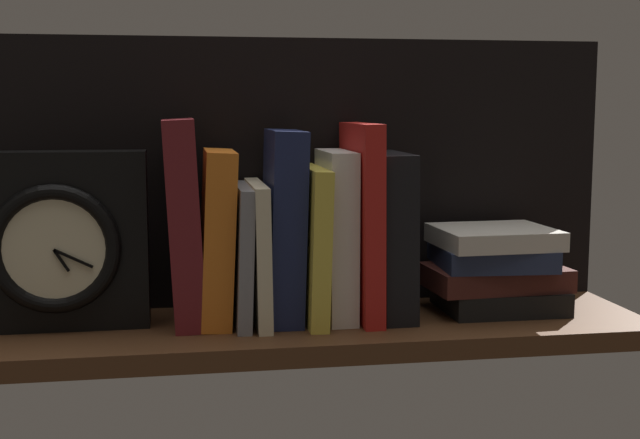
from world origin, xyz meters
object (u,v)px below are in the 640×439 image
book_red_requiem (361,221)px  framed_clock (57,242)px  book_navy_bierce (284,226)px  book_maroon_dawkins (184,222)px  book_gray_chess (242,254)px  book_orange_pandolfini (217,237)px  book_cream_twain (258,252)px  book_stack_side (495,269)px  book_yellow_seinlanguage (312,243)px  book_black_skeptic (389,234)px  book_white_catcher (336,235)px

book_red_requiem → framed_clock: (-37.37, -0.15, -1.70)cm
book_navy_bierce → framed_clock: (-27.42, -0.15, -1.28)cm
book_maroon_dawkins → book_gray_chess: size_ratio=1.48×
book_orange_pandolfini → book_cream_twain: (5.05, 0.00, -2.03)cm
book_maroon_dawkins → book_stack_side: 40.86cm
book_navy_bierce → book_yellow_seinlanguage: bearing=0.0°
book_maroon_dawkins → book_black_skeptic: book_maroon_dawkins is taller
book_maroon_dawkins → book_white_catcher: (19.00, 0.00, -2.00)cm
book_yellow_seinlanguage → book_black_skeptic: book_black_skeptic is taller
book_orange_pandolfini → framed_clock: bearing=-179.6°
book_maroon_dawkins → book_orange_pandolfini: (4.01, -0.00, -1.91)cm
book_stack_side → book_orange_pandolfini: bearing=179.7°
book_gray_chess → book_stack_side: size_ratio=0.93×
book_maroon_dawkins → book_cream_twain: size_ratio=1.45×
book_navy_bierce → framed_clock: 27.45cm
book_cream_twain → book_stack_side: size_ratio=0.95×
book_cream_twain → framed_clock: 24.24cm
book_yellow_seinlanguage → book_black_skeptic: size_ratio=0.92×
book_gray_chess → book_stack_side: bearing=-0.4°
book_black_skeptic → framed_clock: size_ratio=0.98×
book_orange_pandolfini → book_gray_chess: (3.01, 0.00, -2.18)cm
book_gray_chess → book_stack_side: (33.23, -0.22, -2.98)cm
framed_clock → book_gray_chess: bearing=0.4°
book_red_requiem → book_orange_pandolfini: bearing=-180.0°
book_yellow_seinlanguage → book_black_skeptic: 10.07cm
framed_clock → book_maroon_dawkins: bearing=0.6°
book_maroon_dawkins → book_navy_bierce: 12.34cm
book_navy_bierce → book_red_requiem: (9.95, 0.00, 0.42)cm
book_red_requiem → book_navy_bierce: bearing=180.0°
book_navy_bierce → framed_clock: bearing=-179.7°
book_cream_twain → framed_clock: bearing=-179.6°
book_orange_pandolfini → book_stack_side: bearing=-0.3°
book_black_skeptic → book_stack_side: book_black_skeptic is taller
book_orange_pandolfini → book_cream_twain: 5.45cm
book_gray_chess → book_black_skeptic: (18.87, 0.00, 1.94)cm
book_maroon_dawkins → book_navy_bierce: book_maroon_dawkins is taller
book_white_catcher → book_maroon_dawkins: bearing=180.0°
book_navy_bierce → framed_clock: book_navy_bierce is taller
book_stack_side → book_black_skeptic: bearing=179.1°
book_gray_chess → book_white_catcher: book_white_catcher is taller
book_maroon_dawkins → framed_clock: (-15.10, -0.15, -1.98)cm
book_gray_chess → book_stack_side: 33.36cm
book_navy_bierce → book_stack_side: (27.92, -0.22, -6.37)cm
book_yellow_seinlanguage → book_white_catcher: (3.16, 0.00, 1.01)cm
book_maroon_dawkins → book_yellow_seinlanguage: book_maroon_dawkins is taller
book_stack_side → framed_clock: bearing=179.9°
framed_clock → book_black_skeptic: bearing=0.2°
book_orange_pandolfini → framed_clock: same height
book_orange_pandolfini → book_gray_chess: book_orange_pandolfini is taller
book_black_skeptic → book_stack_side: bearing=-0.9°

